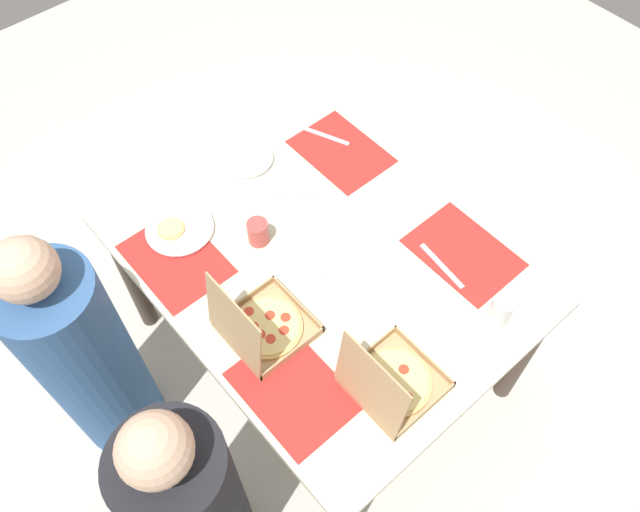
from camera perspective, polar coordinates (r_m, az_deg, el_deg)
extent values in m
plane|color=beige|center=(2.83, 0.00, -8.59)|extent=(6.00, 6.00, 0.00)
cylinder|color=#3F3328|center=(2.55, 17.61, -8.10)|extent=(0.07, 0.07, 0.73)
cylinder|color=#3F3328|center=(2.97, -1.19, 8.26)|extent=(0.07, 0.07, 0.73)
cylinder|color=#3F3328|center=(2.71, -16.41, -1.70)|extent=(0.07, 0.07, 0.73)
cube|color=beige|center=(2.19, 0.00, -0.22)|extent=(1.38, 1.05, 0.03)
cube|color=red|center=(2.24, 12.58, 0.29)|extent=(0.36, 0.26, 0.00)
cube|color=red|center=(2.48, 1.88, 9.26)|extent=(0.36, 0.26, 0.00)
cube|color=red|center=(1.95, -2.41, -11.78)|extent=(0.36, 0.26, 0.00)
cube|color=red|center=(2.22, -12.66, -0.27)|extent=(0.36, 0.26, 0.00)
cube|color=tan|center=(1.97, 6.61, -11.13)|extent=(0.25, 0.25, 0.01)
cube|color=tan|center=(1.93, 9.29, -13.40)|extent=(0.01, 0.25, 0.03)
cube|color=tan|center=(1.98, 4.13, -8.50)|extent=(0.01, 0.25, 0.03)
cube|color=tan|center=(1.99, 9.18, -8.73)|extent=(0.25, 0.01, 0.03)
cube|color=tan|center=(1.91, 3.98, -13.20)|extent=(0.25, 0.01, 0.03)
cylinder|color=#E0B76B|center=(1.96, 6.63, -11.03)|extent=(0.22, 0.22, 0.01)
cylinder|color=#EFD67F|center=(1.95, 6.65, -10.94)|extent=(0.20, 0.20, 0.00)
cylinder|color=red|center=(1.96, 4.76, -9.63)|extent=(0.03, 0.03, 0.00)
cylinder|color=red|center=(1.94, 5.94, -11.35)|extent=(0.03, 0.03, 0.00)
cylinder|color=red|center=(1.93, 7.76, -12.31)|extent=(0.03, 0.03, 0.00)
cylinder|color=red|center=(1.96, 7.44, -9.93)|extent=(0.03, 0.03, 0.00)
cube|color=tan|center=(1.78, 4.50, -11.38)|extent=(0.25, 0.03, 0.25)
cube|color=tan|center=(2.04, -4.65, -6.44)|extent=(0.25, 0.25, 0.01)
cube|color=tan|center=(1.97, -2.44, -8.60)|extent=(0.01, 0.25, 0.03)
cube|color=tan|center=(2.07, -6.79, -3.91)|extent=(0.01, 0.25, 0.03)
cube|color=tan|center=(2.05, -1.99, -4.22)|extent=(0.25, 0.01, 0.03)
cube|color=tan|center=(1.99, -7.47, -8.22)|extent=(0.25, 0.01, 0.03)
cylinder|color=#E0B76B|center=(2.03, -4.66, -6.32)|extent=(0.22, 0.22, 0.01)
cylinder|color=#EFD67F|center=(2.02, -4.68, -6.21)|extent=(0.20, 0.20, 0.00)
cylinder|color=red|center=(2.05, -6.32, -4.89)|extent=(0.03, 0.03, 0.00)
cylinder|color=red|center=(2.02, -5.91, -6.24)|extent=(0.03, 0.03, 0.00)
cylinder|color=red|center=(2.01, -5.32, -6.92)|extent=(0.03, 0.03, 0.00)
cylinder|color=red|center=(2.00, -4.41, -7.33)|extent=(0.03, 0.03, 0.00)
cylinder|color=red|center=(2.01, -3.21, -6.58)|extent=(0.03, 0.03, 0.00)
cylinder|color=red|center=(2.03, -3.07, -5.44)|extent=(0.03, 0.03, 0.00)
cylinder|color=red|center=(2.04, -4.45, -5.24)|extent=(0.03, 0.03, 0.00)
cube|color=tan|center=(1.87, -7.67, -6.15)|extent=(0.25, 0.03, 0.25)
cylinder|color=white|center=(2.46, -6.50, 8.53)|extent=(0.19, 0.19, 0.01)
cylinder|color=white|center=(2.45, -6.51, 8.66)|extent=(0.20, 0.20, 0.01)
cylinder|color=white|center=(2.29, -12.30, 2.29)|extent=(0.23, 0.23, 0.01)
cylinder|color=white|center=(2.28, -12.34, 2.41)|extent=(0.24, 0.24, 0.01)
cylinder|color=#E0B76B|center=(2.28, -13.07, 2.36)|extent=(0.10, 0.10, 0.01)
cylinder|color=#EFD67F|center=(2.27, -13.10, 2.45)|extent=(0.08, 0.08, 0.00)
cylinder|color=#BF4742|center=(2.19, -5.51, 2.12)|extent=(0.07, 0.07, 0.09)
cylinder|color=silver|center=(2.08, 15.75, -4.65)|extent=(0.07, 0.07, 0.11)
cube|color=#B7B7BC|center=(2.19, 10.74, -0.86)|extent=(0.21, 0.04, 0.00)
cube|color=#B7B7BC|center=(2.34, -2.72, 5.47)|extent=(0.13, 0.16, 0.00)
cube|color=#B7B7BC|center=(2.53, 0.38, 10.63)|extent=(0.20, 0.10, 0.00)
cube|color=#B7B7BC|center=(2.17, -0.36, -0.01)|extent=(0.18, 0.10, 0.00)
cylinder|color=black|center=(2.17, -11.08, -21.02)|extent=(0.32, 0.32, 0.95)
sphere|color=#D1A889|center=(1.63, -14.44, -16.30)|extent=(0.19, 0.19, 0.19)
cylinder|color=#33598C|center=(2.39, -19.68, -9.01)|extent=(0.32, 0.32, 1.01)
sphere|color=#D1A889|center=(1.90, -24.75, -1.13)|extent=(0.19, 0.19, 0.19)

